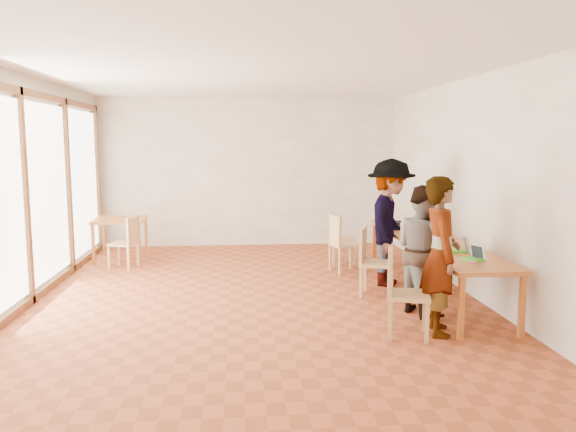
% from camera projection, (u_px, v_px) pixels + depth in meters
% --- Properties ---
extents(ground, '(8.00, 8.00, 0.00)m').
position_uv_depth(ground, '(255.00, 298.00, 7.65)').
color(ground, '#AB4D29').
rests_on(ground, ground).
extents(wall_back, '(6.00, 0.10, 3.00)m').
position_uv_depth(wall_back, '(248.00, 172.00, 11.40)').
color(wall_back, white).
rests_on(wall_back, ground).
extents(wall_front, '(6.00, 0.10, 3.00)m').
position_uv_depth(wall_front, '(271.00, 241.00, 3.50)').
color(wall_front, white).
rests_on(wall_front, ground).
extents(wall_right, '(0.10, 8.00, 3.00)m').
position_uv_depth(wall_right, '(472.00, 187.00, 7.71)').
color(wall_right, white).
rests_on(wall_right, ground).
extents(window_wall, '(0.10, 8.00, 3.00)m').
position_uv_depth(window_wall, '(23.00, 190.00, 7.20)').
color(window_wall, white).
rests_on(window_wall, ground).
extents(ceiling, '(6.00, 8.00, 0.04)m').
position_uv_depth(ceiling, '(253.00, 71.00, 7.25)').
color(ceiling, white).
rests_on(ceiling, wall_back).
extents(communal_table, '(0.80, 4.00, 0.75)m').
position_uv_depth(communal_table, '(431.00, 243.00, 7.89)').
color(communal_table, orange).
rests_on(communal_table, ground).
extents(side_table, '(0.90, 0.90, 0.75)m').
position_uv_depth(side_table, '(120.00, 223.00, 10.09)').
color(side_table, orange).
rests_on(side_table, ground).
extents(chair_near, '(0.55, 0.55, 0.51)m').
position_uv_depth(chair_near, '(399.00, 283.00, 6.11)').
color(chair_near, '#E1B370').
rests_on(chair_near, ground).
extents(chair_mid, '(0.57, 0.57, 0.51)m').
position_uv_depth(chair_mid, '(370.00, 254.00, 7.73)').
color(chair_mid, '#E1B370').
rests_on(chair_mid, ground).
extents(chair_far, '(0.54, 0.54, 0.51)m').
position_uv_depth(chair_far, '(340.00, 237.00, 9.07)').
color(chair_far, '#E1B370').
rests_on(chair_far, ground).
extents(chair_empty, '(0.42, 0.42, 0.48)m').
position_uv_depth(chair_empty, '(337.00, 232.00, 9.79)').
color(chair_empty, '#E1B370').
rests_on(chair_empty, ground).
extents(chair_spare, '(0.50, 0.50, 0.47)m').
position_uv_depth(chair_spare, '(128.00, 237.00, 9.39)').
color(chair_spare, '#E1B370').
rests_on(chair_spare, ground).
extents(person_near, '(0.52, 0.70, 1.75)m').
position_uv_depth(person_near, '(441.00, 256.00, 6.15)').
color(person_near, gray).
rests_on(person_near, ground).
extents(person_mid, '(0.80, 0.92, 1.60)m').
position_uv_depth(person_mid, '(423.00, 250.00, 6.90)').
color(person_mid, gray).
rests_on(person_mid, ground).
extents(person_far, '(1.14, 1.39, 1.87)m').
position_uv_depth(person_far, '(390.00, 223.00, 8.24)').
color(person_far, gray).
rests_on(person_far, ground).
extents(laptop_near, '(0.27, 0.28, 0.19)m').
position_uv_depth(laptop_near, '(475.00, 256.00, 6.52)').
color(laptop_near, green).
rests_on(laptop_near, communal_table).
extents(laptop_mid, '(0.28, 0.30, 0.22)m').
position_uv_depth(laptop_mid, '(462.00, 247.00, 7.03)').
color(laptop_mid, green).
rests_on(laptop_mid, communal_table).
extents(laptop_far, '(0.31, 0.33, 0.23)m').
position_uv_depth(laptop_far, '(413.00, 227.00, 8.61)').
color(laptop_far, green).
rests_on(laptop_far, communal_table).
extents(yellow_mug, '(0.17, 0.17, 0.10)m').
position_uv_depth(yellow_mug, '(404.00, 226.00, 8.78)').
color(yellow_mug, gold).
rests_on(yellow_mug, communal_table).
extents(green_bottle, '(0.07, 0.07, 0.28)m').
position_uv_depth(green_bottle, '(423.00, 217.00, 9.27)').
color(green_bottle, '#207527').
rests_on(green_bottle, communal_table).
extents(clear_glass, '(0.07, 0.07, 0.09)m').
position_uv_depth(clear_glass, '(436.00, 251.00, 6.81)').
color(clear_glass, silver).
rests_on(clear_glass, communal_table).
extents(condiment_cup, '(0.08, 0.08, 0.06)m').
position_uv_depth(condiment_cup, '(446.00, 252.00, 6.86)').
color(condiment_cup, white).
rests_on(condiment_cup, communal_table).
extents(pink_phone, '(0.05, 0.10, 0.01)m').
position_uv_depth(pink_phone, '(473.00, 262.00, 6.37)').
color(pink_phone, '#CE3A5E').
rests_on(pink_phone, communal_table).
extents(black_pouch, '(0.16, 0.26, 0.09)m').
position_uv_depth(black_pouch, '(397.00, 224.00, 9.03)').
color(black_pouch, black).
rests_on(black_pouch, communal_table).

